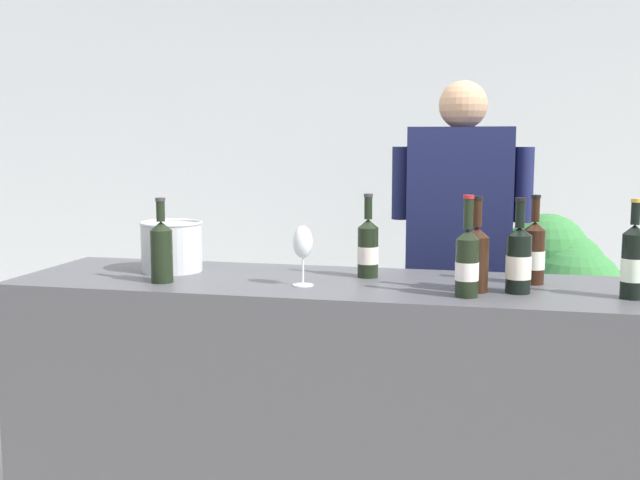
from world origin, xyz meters
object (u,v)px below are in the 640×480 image
(wine_bottle_0, at_px, (519,260))
(wine_bottle_2, at_px, (633,262))
(person_server, at_px, (459,284))
(potted_shrub, at_px, (557,300))
(wine_bottle_4, at_px, (534,252))
(wine_bottle_5, at_px, (162,249))
(wine_bottle_3, at_px, (368,248))
(wine_bottle_6, at_px, (467,262))
(wine_glass, at_px, (303,245))
(ice_bucket, at_px, (172,246))
(wine_bottle_1, at_px, (476,256))

(wine_bottle_0, bearing_deg, wine_bottle_2, -2.24)
(person_server, height_order, potted_shrub, person_server)
(wine_bottle_4, relative_size, wine_bottle_5, 1.04)
(wine_bottle_0, height_order, wine_bottle_3, wine_bottle_0)
(wine_bottle_2, relative_size, wine_bottle_4, 1.02)
(wine_bottle_6, height_order, wine_glass, wine_bottle_6)
(wine_bottle_2, distance_m, ice_bucket, 1.68)
(wine_bottle_3, bearing_deg, person_server, 60.35)
(wine_bottle_2, height_order, wine_bottle_4, wine_bottle_2)
(ice_bucket, distance_m, potted_shrub, 1.85)
(wine_bottle_2, bearing_deg, wine_bottle_5, -177.39)
(ice_bucket, bearing_deg, wine_bottle_0, -6.19)
(wine_bottle_3, xyz_separation_m, person_server, (0.32, 0.56, -0.23))
(wine_bottle_2, bearing_deg, person_server, 127.72)
(wine_bottle_2, xyz_separation_m, potted_shrub, (-0.13, 1.13, -0.37))
(wine_bottle_6, relative_size, person_server, 0.19)
(wine_bottle_1, height_order, ice_bucket, wine_bottle_1)
(wine_bottle_0, height_order, potted_shrub, wine_bottle_0)
(wine_bottle_3, bearing_deg, wine_bottle_1, -25.62)
(wine_bottle_3, bearing_deg, wine_bottle_4, -0.13)
(wine_bottle_6, height_order, ice_bucket, wine_bottle_6)
(wine_bottle_1, height_order, wine_bottle_4, wine_bottle_1)
(wine_bottle_3, bearing_deg, wine_bottle_2, -12.31)
(wine_bottle_5, height_order, wine_bottle_6, wine_bottle_6)
(potted_shrub, bearing_deg, wine_bottle_0, -101.35)
(ice_bucket, bearing_deg, person_server, 28.69)
(wine_bottle_0, distance_m, wine_bottle_1, 0.14)
(wine_bottle_5, bearing_deg, wine_bottle_2, 2.61)
(wine_bottle_1, height_order, wine_bottle_5, wine_bottle_1)
(wine_bottle_3, bearing_deg, wine_glass, -131.90)
(wine_bottle_1, relative_size, ice_bucket, 1.33)
(wine_glass, bearing_deg, wine_bottle_2, 1.19)
(wine_bottle_5, distance_m, wine_glass, 0.52)
(wine_bottle_4, bearing_deg, ice_bucket, -178.40)
(wine_bottle_4, relative_size, wine_glass, 1.49)
(wine_bottle_0, relative_size, wine_bottle_3, 1.02)
(wine_bottle_0, height_order, ice_bucket, wine_bottle_0)
(wine_bottle_2, bearing_deg, ice_bucket, 174.65)
(wine_glass, bearing_deg, wine_bottle_1, 2.53)
(wine_bottle_1, xyz_separation_m, wine_bottle_5, (-1.11, -0.08, -0.00))
(wine_bottle_4, xyz_separation_m, wine_glass, (-0.80, -0.22, 0.03))
(wine_bottle_6, bearing_deg, wine_bottle_0, 31.97)
(person_server, bearing_deg, wine_bottle_0, -73.08)
(wine_bottle_2, bearing_deg, wine_bottle_3, 167.69)
(wine_bottle_5, bearing_deg, wine_bottle_3, 20.80)
(wine_bottle_4, height_order, ice_bucket, wine_bottle_4)
(wine_bottle_0, height_order, person_server, person_server)
(wine_bottle_4, xyz_separation_m, potted_shrub, (0.17, 0.94, -0.36))
(wine_bottle_1, relative_size, wine_bottle_5, 1.06)
(wine_bottle_0, bearing_deg, ice_bucket, 173.81)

